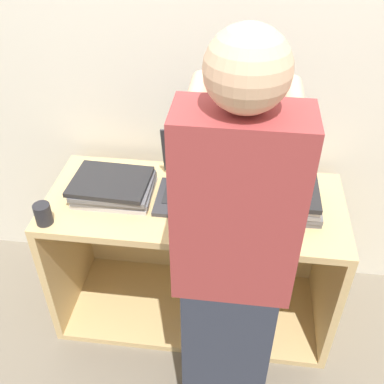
{
  "coord_description": "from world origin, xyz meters",
  "views": [
    {
      "loc": [
        0.19,
        -1.32,
        2.09
      ],
      "look_at": [
        0.0,
        0.21,
        0.9
      ],
      "focal_mm": 42.0,
      "sensor_mm": 36.0,
      "label": 1
    }
  ],
  "objects_px": {
    "laptop_stack_left": "(114,187)",
    "mug": "(43,214)",
    "person": "(232,272)",
    "laptop_stack_right": "(279,197)",
    "laptop_open": "(196,184)"
  },
  "relations": [
    {
      "from": "laptop_stack_left",
      "to": "mug",
      "type": "xyz_separation_m",
      "value": [
        -0.25,
        -0.23,
        0.0
      ]
    },
    {
      "from": "person",
      "to": "mug",
      "type": "bearing_deg",
      "value": 160.72
    },
    {
      "from": "laptop_stack_left",
      "to": "laptop_stack_right",
      "type": "distance_m",
      "value": 0.76
    },
    {
      "from": "laptop_open",
      "to": "laptop_stack_left",
      "type": "relative_size",
      "value": 0.93
    },
    {
      "from": "person",
      "to": "mug",
      "type": "height_order",
      "value": "person"
    },
    {
      "from": "laptop_stack_right",
      "to": "mug",
      "type": "distance_m",
      "value": 1.04
    },
    {
      "from": "laptop_open",
      "to": "person",
      "type": "bearing_deg",
      "value": -71.29
    },
    {
      "from": "laptop_stack_right",
      "to": "person",
      "type": "height_order",
      "value": "person"
    },
    {
      "from": "person",
      "to": "mug",
      "type": "xyz_separation_m",
      "value": [
        -0.83,
        0.29,
        -0.06
      ]
    },
    {
      "from": "laptop_stack_right",
      "to": "mug",
      "type": "relative_size",
      "value": 3.87
    },
    {
      "from": "laptop_stack_right",
      "to": "person",
      "type": "xyz_separation_m",
      "value": [
        -0.18,
        -0.53,
        0.06
      ]
    },
    {
      "from": "laptop_stack_left",
      "to": "mug",
      "type": "relative_size",
      "value": 3.87
    },
    {
      "from": "laptop_open",
      "to": "laptop_stack_right",
      "type": "height_order",
      "value": "laptop_open"
    },
    {
      "from": "laptop_stack_right",
      "to": "mug",
      "type": "height_order",
      "value": "laptop_stack_right"
    },
    {
      "from": "laptop_stack_right",
      "to": "laptop_stack_left",
      "type": "bearing_deg",
      "value": -179.62
    }
  ]
}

